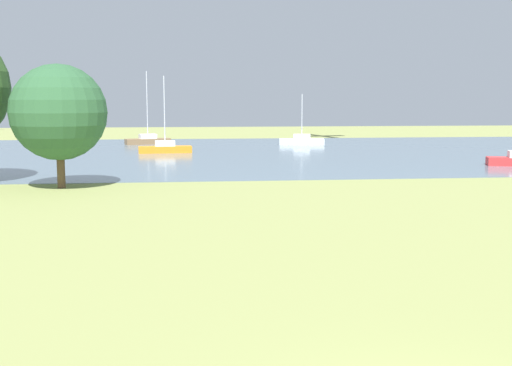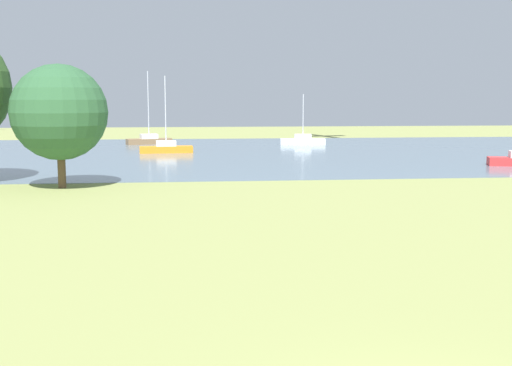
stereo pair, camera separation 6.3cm
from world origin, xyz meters
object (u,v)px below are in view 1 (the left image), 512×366
(sailboat_brown, at_px, (148,140))
(tree_east_far, at_px, (59,112))
(sailboat_orange, at_px, (165,148))
(sailboat_white, at_px, (302,140))

(sailboat_brown, xyz_separation_m, tree_east_far, (-2.84, -33.54, 3.75))
(sailboat_orange, relative_size, tree_east_far, 1.01)
(sailboat_brown, height_order, tree_east_far, sailboat_brown)
(sailboat_orange, distance_m, sailboat_white, 16.99)
(sailboat_brown, relative_size, sailboat_white, 1.45)
(sailboat_orange, bearing_deg, sailboat_white, 32.57)
(sailboat_brown, relative_size, tree_east_far, 1.13)
(tree_east_far, bearing_deg, sailboat_orange, 77.29)
(sailboat_brown, height_order, sailboat_white, sailboat_brown)
(sailboat_white, distance_m, tree_east_far, 37.19)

